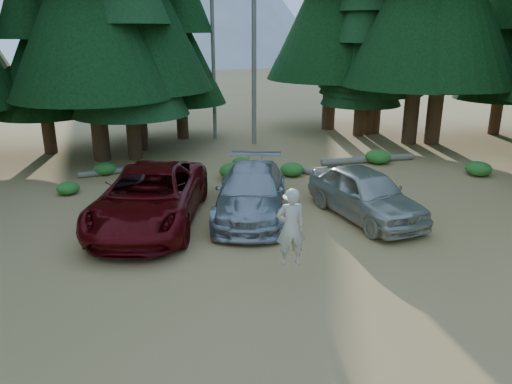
# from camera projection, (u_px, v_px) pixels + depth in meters

# --- Properties ---
(ground) EXTENTS (160.00, 160.00, 0.00)m
(ground) POSITION_uv_depth(u_px,v_px,m) (287.00, 270.00, 12.72)
(ground) COLOR olive
(ground) RESTS_ON ground
(forest_belt_north) EXTENTS (36.00, 7.00, 22.00)m
(forest_belt_north) POSITION_uv_depth(u_px,v_px,m) (238.00, 142.00, 26.86)
(forest_belt_north) COLOR black
(forest_belt_north) RESTS_ON ground
(snag_front) EXTENTS (0.24, 0.24, 12.00)m
(snag_front) POSITION_uv_depth(u_px,v_px,m) (254.00, 25.00, 24.59)
(snag_front) COLOR #685F53
(snag_front) RESTS_ON ground
(snag_back) EXTENTS (0.20, 0.20, 10.00)m
(snag_back) POSITION_uv_depth(u_px,v_px,m) (213.00, 45.00, 26.10)
(snag_back) COLOR #685F53
(snag_back) RESTS_ON ground
(red_pickup) EXTENTS (3.82, 6.72, 1.77)m
(red_pickup) POSITION_uv_depth(u_px,v_px,m) (150.00, 197.00, 15.49)
(red_pickup) COLOR #59070A
(red_pickup) RESTS_ON ground
(silver_minivan_center) EXTENTS (3.09, 5.69, 1.56)m
(silver_minivan_center) POSITION_uv_depth(u_px,v_px,m) (251.00, 192.00, 16.22)
(silver_minivan_center) COLOR #A4A7AC
(silver_minivan_center) RESTS_ON ground
(silver_minivan_right) EXTENTS (3.23, 5.11, 1.62)m
(silver_minivan_right) POSITION_uv_depth(u_px,v_px,m) (366.00, 193.00, 16.01)
(silver_minivan_right) COLOR #BBB6A6
(silver_minivan_right) RESTS_ON ground
(frisbee_player) EXTENTS (0.71, 0.50, 1.87)m
(frisbee_player) POSITION_uv_depth(u_px,v_px,m) (291.00, 227.00, 11.36)
(frisbee_player) COLOR beige
(frisbee_player) RESTS_ON ground
(log_left) EXTENTS (3.49, 1.40, 0.26)m
(log_left) POSITION_uv_depth(u_px,v_px,m) (122.00, 170.00, 21.11)
(log_left) COLOR #685F53
(log_left) RESTS_ON ground
(log_mid) EXTENTS (2.33, 2.23, 0.25)m
(log_mid) POSITION_uv_depth(u_px,v_px,m) (323.00, 174.00, 20.55)
(log_mid) COLOR #685F53
(log_mid) RESTS_ON ground
(log_right) EXTENTS (4.53, 0.93, 0.29)m
(log_right) POSITION_uv_depth(u_px,v_px,m) (368.00, 159.00, 22.75)
(log_right) COLOR #685F53
(log_right) RESTS_ON ground
(shrub_far_left) EXTENTS (0.83, 0.83, 0.46)m
(shrub_far_left) POSITION_uv_depth(u_px,v_px,m) (68.00, 188.00, 18.44)
(shrub_far_left) COLOR #2D631D
(shrub_far_left) RESTS_ON ground
(shrub_left) EXTENTS (0.93, 0.93, 0.51)m
(shrub_left) POSITION_uv_depth(u_px,v_px,m) (105.00, 169.00, 20.88)
(shrub_left) COLOR #2D631D
(shrub_left) RESTS_ON ground
(shrub_center_left) EXTENTS (1.21, 1.21, 0.67)m
(shrub_center_left) POSITION_uv_depth(u_px,v_px,m) (234.00, 171.00, 20.24)
(shrub_center_left) COLOR #2D631D
(shrub_center_left) RESTS_ON ground
(shrub_center_right) EXTENTS (0.78, 0.78, 0.43)m
(shrub_center_right) POSITION_uv_depth(u_px,v_px,m) (241.00, 162.00, 22.05)
(shrub_center_right) COLOR #2D631D
(shrub_center_right) RESTS_ON ground
(shrub_right) EXTENTS (0.98, 0.98, 0.54)m
(shrub_right) POSITION_uv_depth(u_px,v_px,m) (292.00, 169.00, 20.71)
(shrub_right) COLOR #2D631D
(shrub_right) RESTS_ON ground
(shrub_far_right) EXTENTS (1.14, 1.14, 0.63)m
(shrub_far_right) POSITION_uv_depth(u_px,v_px,m) (378.00, 157.00, 22.59)
(shrub_far_right) COLOR #2D631D
(shrub_far_right) RESTS_ON ground
(shrub_edge_east) EXTENTS (1.06, 1.06, 0.58)m
(shrub_edge_east) POSITION_uv_depth(u_px,v_px,m) (478.00, 168.00, 20.75)
(shrub_edge_east) COLOR #2D631D
(shrub_edge_east) RESTS_ON ground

